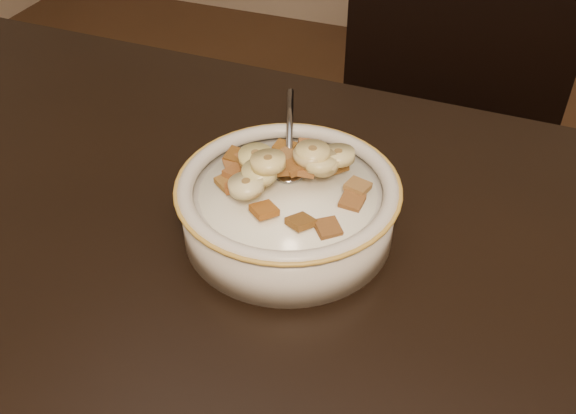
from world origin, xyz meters
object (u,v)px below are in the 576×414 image
(chair, at_px, (423,201))
(cereal_bowl, at_px, (288,212))
(table, at_px, (291,393))
(spoon, at_px, (289,168))

(chair, relative_size, cereal_bowl, 4.57)
(cereal_bowl, bearing_deg, chair, 80.85)
(table, bearing_deg, spoon, 112.36)
(table, height_order, spoon, spoon)
(chair, bearing_deg, cereal_bowl, -112.10)
(chair, height_order, spoon, chair)
(table, xyz_separation_m, cereal_bowl, (-0.06, 0.16, 0.04))
(cereal_bowl, distance_m, spoon, 0.04)
(table, height_order, chair, chair)
(chair, relative_size, spoon, 19.05)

